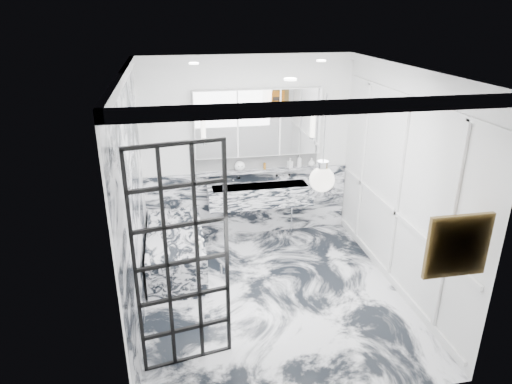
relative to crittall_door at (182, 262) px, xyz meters
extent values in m
plane|color=silver|center=(1.11, 0.97, -1.16)|extent=(3.60, 3.60, 0.00)
plane|color=white|center=(1.11, 0.97, 1.64)|extent=(3.60, 3.60, 0.00)
plane|color=white|center=(1.11, 2.77, 0.24)|extent=(3.60, 0.00, 3.60)
plane|color=white|center=(1.11, -0.83, 0.24)|extent=(3.60, 0.00, 3.60)
plane|color=white|center=(-0.49, 0.97, 0.24)|extent=(0.00, 3.60, 3.60)
plane|color=white|center=(2.71, 0.97, 0.24)|extent=(0.00, 3.60, 3.60)
cube|color=silver|center=(1.11, 2.75, -0.64)|extent=(3.18, 0.05, 1.05)
cube|color=silver|center=(-0.48, 0.97, 0.18)|extent=(0.02, 3.56, 2.68)
cube|color=white|center=(2.69, 0.97, 0.14)|extent=(0.03, 3.40, 2.30)
imported|color=#8C5919|center=(1.91, 2.68, 0.03)|extent=(0.08, 0.09, 0.20)
imported|color=#4C4C51|center=(1.76, 2.68, 0.01)|extent=(0.09, 0.09, 0.16)
imported|color=silver|center=(2.11, 2.68, 0.00)|extent=(0.14, 0.14, 0.14)
sphere|color=white|center=(0.97, 2.68, 0.00)|extent=(0.16, 0.16, 0.16)
cylinder|color=#8C5919|center=(1.36, 2.68, -0.02)|extent=(0.04, 0.04, 0.10)
cylinder|color=silver|center=(0.21, 1.19, -0.55)|extent=(0.08, 0.08, 0.12)
cube|color=#BF6513|center=(2.31, -0.79, 0.36)|extent=(0.48, 0.05, 0.48)
sphere|color=white|center=(1.26, -0.24, 0.84)|extent=(0.22, 0.22, 0.22)
cube|color=silver|center=(1.26, 2.53, -0.43)|extent=(1.60, 0.45, 0.30)
cube|color=silver|center=(1.26, 2.69, -0.09)|extent=(1.90, 0.14, 0.04)
cube|color=white|center=(1.26, 2.76, 0.04)|extent=(1.90, 0.03, 0.23)
cube|color=white|center=(1.26, 2.70, 0.66)|extent=(1.90, 0.16, 1.00)
cylinder|color=white|center=(0.44, 2.60, 0.62)|extent=(0.07, 0.07, 0.40)
cylinder|color=white|center=(2.08, 2.60, 0.62)|extent=(0.07, 0.07, 0.40)
cube|color=silver|center=(-0.07, 1.87, -0.89)|extent=(0.75, 1.65, 0.55)
camera|label=1|loc=(-0.02, -3.82, 2.23)|focal=32.00mm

